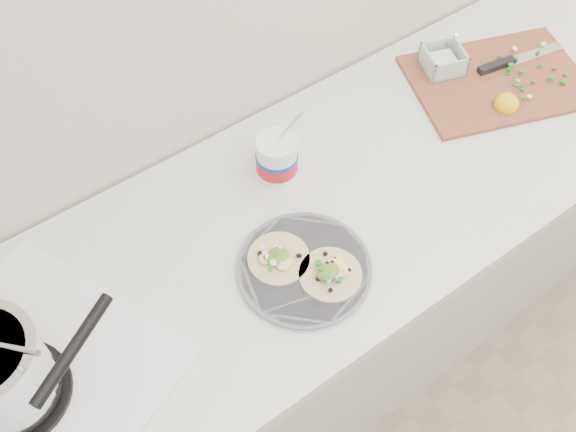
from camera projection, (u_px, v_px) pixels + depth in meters
counter at (326, 286)px, 1.85m from camera, size 2.44×0.66×0.90m
stove at (3, 381)px, 1.13m from camera, size 0.65×0.63×0.25m
taco_plate at (304, 266)px, 1.34m from camera, size 0.29×0.29×0.04m
tub at (278, 156)px, 1.45m from camera, size 0.10×0.10×0.22m
cutboard at (494, 75)px, 1.68m from camera, size 0.53×0.45×0.07m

